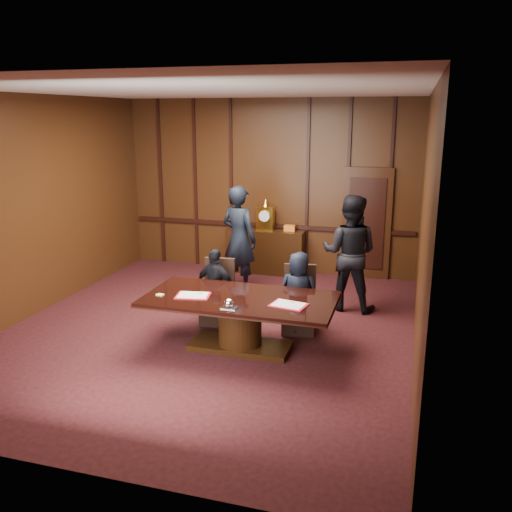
{
  "coord_description": "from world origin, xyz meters",
  "views": [
    {
      "loc": [
        2.84,
        -7.17,
        3.18
      ],
      "look_at": [
        0.56,
        0.63,
        1.05
      ],
      "focal_mm": 38.0,
      "sensor_mm": 36.0,
      "label": 1
    }
  ],
  "objects": [
    {
      "name": "folder_right",
      "position": [
        1.38,
        -0.64,
        0.77
      ],
      "size": [
        0.51,
        0.41,
        0.02
      ],
      "rotation": [
        0.0,
        0.0,
        -0.19
      ],
      "color": "#B31021",
      "rests_on": "conference_table"
    },
    {
      "name": "chair_left",
      "position": [
        0.01,
        0.38,
        0.29
      ],
      "size": [
        0.53,
        0.53,
        0.99
      ],
      "rotation": [
        0.0,
        0.0,
        0.11
      ],
      "color": "black",
      "rests_on": "ground"
    },
    {
      "name": "room",
      "position": [
        0.07,
        0.14,
        1.72
      ],
      "size": [
        7.0,
        7.04,
        3.5
      ],
      "color": "black",
      "rests_on": "ground"
    },
    {
      "name": "signatory_left",
      "position": [
        0.01,
        0.3,
        0.6
      ],
      "size": [
        0.75,
        0.42,
        1.2
      ],
      "primitive_type": "imported",
      "rotation": [
        0.0,
        0.0,
        2.95
      ],
      "color": "black",
      "rests_on": "ground"
    },
    {
      "name": "folder_left",
      "position": [
        0.03,
        -0.64,
        0.77
      ],
      "size": [
        0.51,
        0.4,
        0.02
      ],
      "rotation": [
        0.0,
        0.0,
        0.17
      ],
      "color": "#B31021",
      "rests_on": "conference_table"
    },
    {
      "name": "sideboard",
      "position": [
        0.0,
        3.26,
        0.49
      ],
      "size": [
        1.6,
        0.45,
        1.54
      ],
      "color": "black",
      "rests_on": "ground"
    },
    {
      "name": "chair_right",
      "position": [
        1.31,
        0.38,
        0.29
      ],
      "size": [
        0.55,
        0.55,
        0.99
      ],
      "rotation": [
        0.0,
        0.0,
        0.15
      ],
      "color": "black",
      "rests_on": "ground"
    },
    {
      "name": "conference_table",
      "position": [
        0.66,
        -0.5,
        0.51
      ],
      "size": [
        2.62,
        1.32,
        0.76
      ],
      "color": "black",
      "rests_on": "ground"
    },
    {
      "name": "notepad",
      "position": [
        -0.42,
        -0.73,
        0.77
      ],
      "size": [
        0.11,
        0.08,
        0.01
      ],
      "primitive_type": "cube",
      "rotation": [
        0.0,
        0.0,
        -0.08
      ],
      "color": "#E3DB6F",
      "rests_on": "conference_table"
    },
    {
      "name": "signatory_right",
      "position": [
        1.31,
        0.3,
        0.62
      ],
      "size": [
        0.61,
        0.4,
        1.24
      ],
      "primitive_type": "imported",
      "rotation": [
        0.0,
        0.0,
        3.13
      ],
      "color": "black",
      "rests_on": "ground"
    },
    {
      "name": "witness_left",
      "position": [
        -0.15,
        1.97,
        0.98
      ],
      "size": [
        0.83,
        0.69,
        1.96
      ],
      "primitive_type": "imported",
      "rotation": [
        0.0,
        0.0,
        2.79
      ],
      "color": "black",
      "rests_on": "ground"
    },
    {
      "name": "witness_right",
      "position": [
        1.9,
        1.56,
        0.97
      ],
      "size": [
        1.0,
        0.81,
        1.93
      ],
      "primitive_type": "imported",
      "rotation": [
        0.0,
        0.0,
        3.06
      ],
      "color": "black",
      "rests_on": "ground"
    },
    {
      "name": "inkstand",
      "position": [
        0.66,
        -0.95,
        0.81
      ],
      "size": [
        0.2,
        0.14,
        0.12
      ],
      "color": "white",
      "rests_on": "conference_table"
    }
  ]
}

